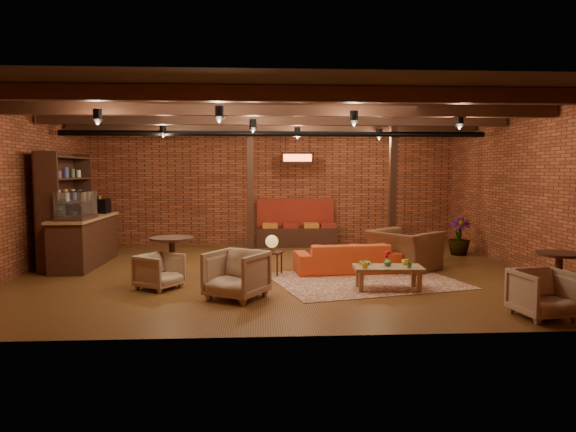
{
  "coord_description": "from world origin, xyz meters",
  "views": [
    {
      "loc": [
        -0.39,
        -10.08,
        2.01
      ],
      "look_at": [
        0.19,
        0.2,
        1.11
      ],
      "focal_mm": 32.0,
      "sensor_mm": 36.0,
      "label": 1
    }
  ],
  "objects": [
    {
      "name": "armchair_far",
      "position": [
        3.49,
        -3.4,
        0.37
      ],
      "size": [
        0.79,
        0.75,
        0.73
      ],
      "primitive_type": "imported",
      "rotation": [
        0.0,
        0.0,
        0.12
      ],
      "color": "beige",
      "rests_on": "floor"
    },
    {
      "name": "wall_right",
      "position": [
        5.0,
        0.0,
        1.6
      ],
      "size": [
        0.02,
        8.0,
        3.2
      ],
      "primitive_type": "cube",
      "color": "brown",
      "rests_on": "ground"
    },
    {
      "name": "armchair_right",
      "position": [
        2.56,
        0.13,
        0.54
      ],
      "size": [
        1.38,
        1.47,
        1.08
      ],
      "primitive_type": "imported",
      "rotation": [
        0.0,
        0.0,
        2.21
      ],
      "color": "brown",
      "rests_on": "floor"
    },
    {
      "name": "side_table_book",
      "position": [
        3.14,
        0.64,
        0.47
      ],
      "size": [
        0.57,
        0.57,
        0.53
      ],
      "rotation": [
        0.0,
        0.0,
        -0.28
      ],
      "color": "black",
      "rests_on": "floor"
    },
    {
      "name": "wall_left",
      "position": [
        -5.0,
        0.0,
        1.6
      ],
      "size": [
        0.02,
        8.0,
        3.2
      ],
      "primitive_type": "cube",
      "color": "brown",
      "rests_on": "ground"
    },
    {
      "name": "ceiling_pipe",
      "position": [
        0.0,
        1.6,
        2.85
      ],
      "size": [
        9.6,
        0.12,
        0.12
      ],
      "primitive_type": "cylinder",
      "rotation": [
        0.0,
        1.57,
        0.0
      ],
      "color": "black",
      "rests_on": "ceiling"
    },
    {
      "name": "coffee_table",
      "position": [
        1.78,
        -1.6,
        0.35
      ],
      "size": [
        1.19,
        0.65,
        0.65
      ],
      "rotation": [
        0.0,
        0.0,
        -0.07
      ],
      "color": "olive",
      "rests_on": "floor"
    },
    {
      "name": "rug",
      "position": [
        1.55,
        -0.9,
        0.01
      ],
      "size": [
        3.71,
        3.16,
        0.01
      ],
      "primitive_type": "cube",
      "rotation": [
        0.0,
        0.0,
        0.24
      ],
      "color": "maroon",
      "rests_on": "floor"
    },
    {
      "name": "armchair_a",
      "position": [
        -2.1,
        -1.33,
        0.33
      ],
      "size": [
        0.86,
        0.87,
        0.67
      ],
      "primitive_type": "imported",
      "rotation": [
        0.0,
        0.0,
        0.99
      ],
      "color": "beige",
      "rests_on": "floor"
    },
    {
      "name": "ceiling_beams",
      "position": [
        0.0,
        0.0,
        3.08
      ],
      "size": [
        9.8,
        6.4,
        0.22
      ],
      "primitive_type": null,
      "color": "black",
      "rests_on": "ceiling"
    },
    {
      "name": "sofa",
      "position": [
        1.35,
        -0.09,
        0.3
      ],
      "size": [
        2.1,
        0.99,
        0.59
      ],
      "primitive_type": "imported",
      "rotation": [
        0.0,
        0.0,
        3.24
      ],
      "color": "#C8411B",
      "rests_on": "floor"
    },
    {
      "name": "side_table_lamp",
      "position": [
        -0.15,
        -0.26,
        0.59
      ],
      "size": [
        0.47,
        0.47,
        0.78
      ],
      "rotation": [
        0.0,
        0.0,
        -0.32
      ],
      "color": "black",
      "rests_on": "floor"
    },
    {
      "name": "post_right",
      "position": [
        2.8,
        2.0,
        1.6
      ],
      "size": [
        0.16,
        0.16,
        3.2
      ],
      "primitive_type": "cube",
      "color": "black",
      "rests_on": "ground"
    },
    {
      "name": "ceiling_spotlights",
      "position": [
        0.0,
        0.0,
        2.86
      ],
      "size": [
        6.4,
        4.4,
        0.28
      ],
      "primitive_type": null,
      "color": "black",
      "rests_on": "ceiling"
    },
    {
      "name": "plant_counter",
      "position": [
        -4.0,
        1.2,
        1.22
      ],
      "size": [
        0.35,
        0.39,
        0.3
      ],
      "primitive_type": "imported",
      "color": "#337F33",
      "rests_on": "service_counter"
    },
    {
      "name": "ceiling",
      "position": [
        0.0,
        0.0,
        3.2
      ],
      "size": [
        10.0,
        8.0,
        0.02
      ],
      "primitive_type": "cube",
      "color": "black",
      "rests_on": "wall_back"
    },
    {
      "name": "service_counter",
      "position": [
        -4.1,
        1.0,
        0.8
      ],
      "size": [
        0.8,
        2.5,
        1.6
      ],
      "primitive_type": null,
      "color": "black",
      "rests_on": "ground"
    },
    {
      "name": "banquette",
      "position": [
        0.6,
        3.55,
        0.5
      ],
      "size": [
        2.1,
        0.7,
        1.0
      ],
      "primitive_type": null,
      "color": "maroon",
      "rests_on": "ground"
    },
    {
      "name": "post_left",
      "position": [
        -0.6,
        2.6,
        1.6
      ],
      "size": [
        0.16,
        0.16,
        3.2
      ],
      "primitive_type": "cube",
      "color": "black",
      "rests_on": "ground"
    },
    {
      "name": "round_table_left",
      "position": [
        -1.97,
        -0.79,
        0.55
      ],
      "size": [
        0.78,
        0.78,
        0.82
      ],
      "color": "black",
      "rests_on": "floor"
    },
    {
      "name": "service_sign",
      "position": [
        0.6,
        3.1,
        2.35
      ],
      "size": [
        0.86,
        0.06,
        0.3
      ],
      "primitive_type": "cube",
      "color": "#FF4219",
      "rests_on": "ceiling"
    },
    {
      "name": "shelving_hutch",
      "position": [
        -4.5,
        1.1,
        1.2
      ],
      "size": [
        0.52,
        2.0,
        2.4
      ],
      "primitive_type": null,
      "color": "black",
      "rests_on": "ground"
    },
    {
      "name": "wall_back",
      "position": [
        0.0,
        4.0,
        1.6
      ],
      "size": [
        10.0,
        0.02,
        3.2
      ],
      "primitive_type": "cube",
      "color": "brown",
      "rests_on": "ground"
    },
    {
      "name": "armchair_b",
      "position": [
        -0.75,
        -2.07,
        0.42
      ],
      "size": [
        1.09,
        1.07,
        0.84
      ],
      "primitive_type": "imported",
      "rotation": [
        0.0,
        0.0,
        -0.55
      ],
      "color": "beige",
      "rests_on": "floor"
    },
    {
      "name": "round_table_right",
      "position": [
        4.11,
        -2.71,
        0.53
      ],
      "size": [
        0.67,
        0.67,
        0.79
      ],
      "color": "black",
      "rests_on": "floor"
    },
    {
      "name": "floor",
      "position": [
        0.0,
        0.0,
        0.0
      ],
      "size": [
        10.0,
        10.0,
        0.0
      ],
      "primitive_type": "plane",
      "color": "#432710",
      "rests_on": "ground"
    },
    {
      "name": "wall_front",
      "position": [
        0.0,
        -4.0,
        1.6
      ],
      "size": [
        10.0,
        0.02,
        3.2
      ],
      "primitive_type": "cube",
      "color": "brown",
      "rests_on": "ground"
    },
    {
      "name": "plant_tall",
      "position": [
        4.4,
        1.86,
        1.35
      ],
      "size": [
        1.8,
        1.8,
        2.7
      ],
      "primitive_type": "imported",
      "rotation": [
        0.0,
        0.0,
        -0.21
      ],
      "color": "#4C7F4C",
      "rests_on": "floor"
    }
  ]
}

